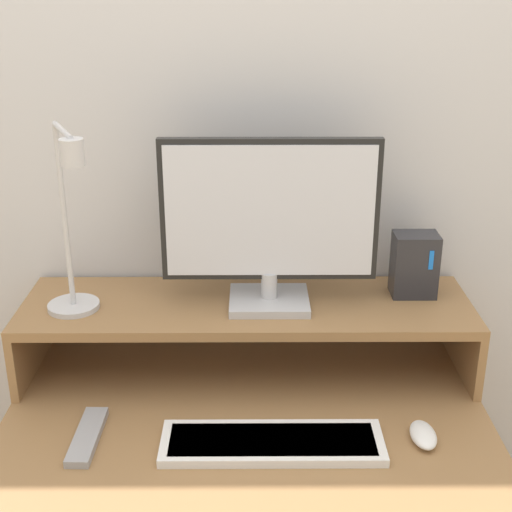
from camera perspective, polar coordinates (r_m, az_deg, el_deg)
The scene contains 9 objects.
wall_back at distance 1.68m, azimuth -0.75°, elevation 8.49°, with size 6.00×0.05×2.50m.
desk at distance 1.68m, azimuth -0.72°, elevation -19.50°, with size 1.01×0.68×0.77m.
monitor_shelf at distance 1.62m, azimuth -0.74°, elevation -4.60°, with size 1.01×0.29×0.17m.
monitor at distance 1.53m, azimuth 1.10°, elevation 2.81°, with size 0.47×0.15×0.38m.
desk_lamp at distance 1.52m, azimuth -14.58°, elevation 1.40°, with size 0.14×0.22×0.42m.
router_dock at distance 1.66m, azimuth 12.55°, elevation -0.67°, with size 0.10×0.08×0.15m.
keyboard at distance 1.43m, azimuth 1.31°, elevation -14.69°, with size 0.43×0.13×0.02m.
mouse at distance 1.48m, azimuth 13.23°, elevation -13.76°, with size 0.05×0.09×0.03m.
remote_control at distance 1.49m, azimuth -13.34°, elevation -13.86°, with size 0.05×0.18×0.02m.
Camera 1 is at (0.01, -0.93, 1.63)m, focal length 50.00 mm.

